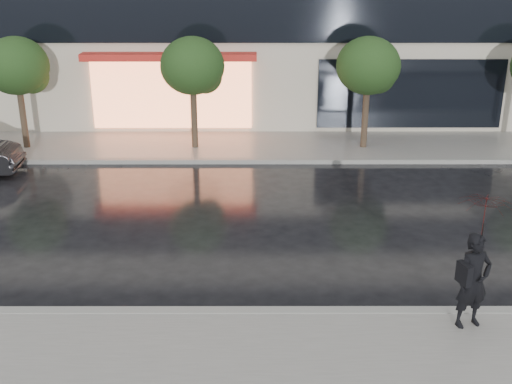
{
  "coord_description": "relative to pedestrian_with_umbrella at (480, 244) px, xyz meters",
  "views": [
    {
      "loc": [
        -0.86,
        -11.92,
        6.82
      ],
      "look_at": [
        -0.84,
        2.16,
        1.4
      ],
      "focal_mm": 45.0,
      "sensor_mm": 36.0,
      "label": 1
    }
  ],
  "objects": [
    {
      "name": "tree_mid_east",
      "position": [
        -0.13,
        11.52,
        1.12
      ],
      "size": [
        2.2,
        2.2,
        3.99
      ],
      "color": "#33261C",
      "rests_on": "ground"
    },
    {
      "name": "sidewalk_far",
      "position": [
        -3.2,
        11.74,
        -1.75
      ],
      "size": [
        60.0,
        3.5,
        0.12
      ],
      "primitive_type": "cube",
      "color": "slate",
      "rests_on": "ground"
    },
    {
      "name": "curb_near",
      "position": [
        -3.2,
        0.49,
        -1.74
      ],
      "size": [
        60.0,
        0.25,
        0.14
      ],
      "primitive_type": "cube",
      "color": "gray",
      "rests_on": "ground"
    },
    {
      "name": "curb_far",
      "position": [
        -3.2,
        9.99,
        -1.74
      ],
      "size": [
        60.0,
        0.25,
        0.14
      ],
      "primitive_type": "cube",
      "color": "gray",
      "rests_on": "ground"
    },
    {
      "name": "ground",
      "position": [
        -3.2,
        1.49,
        -1.81
      ],
      "size": [
        120.0,
        120.0,
        0.0
      ],
      "primitive_type": "plane",
      "color": "black",
      "rests_on": "ground"
    },
    {
      "name": "pedestrian_with_umbrella",
      "position": [
        0.0,
        0.0,
        0.0
      ],
      "size": [
        1.28,
        1.29,
        2.61
      ],
      "rotation": [
        0.0,
        0.0,
        0.32
      ],
      "color": "black",
      "rests_on": "sidewalk_near"
    },
    {
      "name": "tree_mid_west",
      "position": [
        -6.13,
        11.52,
        1.12
      ],
      "size": [
        2.2,
        2.2,
        3.99
      ],
      "color": "#33261C",
      "rests_on": "ground"
    },
    {
      "name": "tree_far_west",
      "position": [
        -12.13,
        11.52,
        1.12
      ],
      "size": [
        2.2,
        2.2,
        3.99
      ],
      "color": "#33261C",
      "rests_on": "ground"
    }
  ]
}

